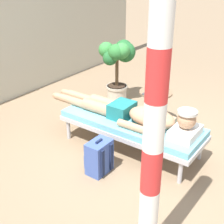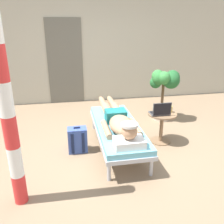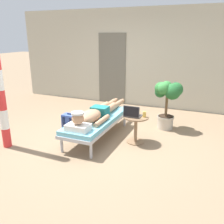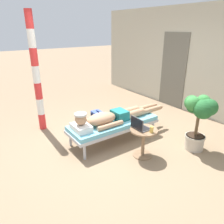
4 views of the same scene
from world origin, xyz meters
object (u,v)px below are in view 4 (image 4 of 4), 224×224
lounge_chair (114,124)px  drink_glass (152,129)px  potted_plant (200,114)px  porch_post (36,74)px  laptop (140,126)px  person_reclining (112,117)px  side_table (143,138)px  backpack (98,120)px

lounge_chair → drink_glass: size_ratio=17.71×
potted_plant → porch_post: size_ratio=0.42×
laptop → potted_plant: 1.11m
person_reclining → drink_glass: person_reclining is taller
drink_glass → porch_post: (-2.29, -1.13, 0.67)m
drink_glass → laptop: bearing=-159.2°
side_table → drink_glass: size_ratio=4.98×
lounge_chair → potted_plant: (1.19, 1.03, 0.38)m
backpack → porch_post: (-0.72, -1.04, 1.05)m
side_table → backpack: side_table is taller
potted_plant → backpack: bearing=-151.2°
lounge_chair → potted_plant: potted_plant is taller
backpack → potted_plant: potted_plant is taller
lounge_chair → backpack: 0.66m
person_reclining → potted_plant: 1.62m
lounge_chair → laptop: bearing=2.2°
lounge_chair → laptop: (0.72, 0.03, 0.24)m
lounge_chair → side_table: size_ratio=3.56×
laptop → side_table: bearing=40.5°
lounge_chair → potted_plant: 1.62m
potted_plant → laptop: bearing=-114.9°
person_reclining → side_table: bearing=9.7°
porch_post → person_reclining: bearing=35.4°
drink_glass → backpack: drink_glass is taller
laptop → potted_plant: (0.47, 1.00, 0.14)m
side_table → porch_post: size_ratio=0.21×
person_reclining → side_table: size_ratio=4.15×
porch_post → lounge_chair: bearing=36.9°
side_table → drink_glass: bearing=10.7°
side_table → potted_plant: bearing=66.9°
side_table → backpack: size_ratio=1.23×
drink_glass → porch_post: size_ratio=0.04×
lounge_chair → potted_plant: size_ratio=1.76×
backpack → potted_plant: 2.16m
person_reclining → side_table: person_reclining is taller
person_reclining → porch_post: porch_post is taller
backpack → lounge_chair: bearing=-2.0°
laptop → backpack: (-1.37, -0.00, -0.39)m
lounge_chair → porch_post: (-1.36, -1.02, 0.90)m
backpack → potted_plant: size_ratio=0.40×
lounge_chair → side_table: side_table is taller
porch_post → potted_plant: bearing=38.8°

